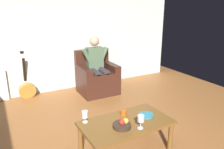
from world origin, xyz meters
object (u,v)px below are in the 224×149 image
at_px(guitar, 27,88).
at_px(fruit_bowl, 122,125).
at_px(armchair, 97,78).
at_px(wine_glass_near, 85,115).
at_px(coffee_table, 126,125).
at_px(decorative_dish, 146,115).
at_px(wine_glass_far, 141,119).
at_px(person_seated, 97,63).
at_px(candle_jar, 123,113).

relative_size(guitar, fruit_bowl, 4.40).
distance_m(armchair, wine_glass_near, 2.14).
height_order(coffee_table, decorative_dish, decorative_dish).
distance_m(wine_glass_near, wine_glass_far, 0.70).
height_order(armchair, wine_glass_near, armchair).
height_order(armchair, person_seated, person_seated).
height_order(fruit_bowl, candle_jar, fruit_bowl).
relative_size(coffee_table, wine_glass_far, 6.75).
relative_size(guitar, candle_jar, 11.42).
relative_size(person_seated, coffee_table, 1.07).
distance_m(guitar, decorative_dish, 2.76).
bearing_deg(guitar, fruit_bowl, 106.05).
relative_size(wine_glass_near, fruit_bowl, 0.69).
xyz_separation_m(guitar, wine_glass_far, (-0.92, 2.71, 0.35)).
bearing_deg(guitar, decorative_dish, 115.33).
distance_m(armchair, fruit_bowl, 2.31).
height_order(wine_glass_far, fruit_bowl, wine_glass_far).
height_order(coffee_table, wine_glass_near, wine_glass_near).
distance_m(coffee_table, fruit_bowl, 0.17).
xyz_separation_m(wine_glass_far, decorative_dish, (-0.25, -0.22, -0.11)).
xyz_separation_m(person_seated, fruit_bowl, (0.68, 2.18, -0.19)).
xyz_separation_m(armchair, wine_glass_near, (1.02, 1.87, 0.21)).
distance_m(armchair, person_seated, 0.34).
distance_m(person_seated, wine_glass_far, 2.36).
relative_size(coffee_table, candle_jar, 13.48).
xyz_separation_m(wine_glass_near, fruit_bowl, (-0.35, 0.33, -0.07)).
bearing_deg(person_seated, guitar, -15.12).
height_order(guitar, decorative_dish, guitar).
height_order(guitar, wine_glass_far, guitar).
bearing_deg(decorative_dish, coffee_table, 0.71).
relative_size(person_seated, candle_jar, 14.39).
xyz_separation_m(armchair, candle_jar, (0.50, 1.94, 0.14)).
height_order(wine_glass_near, decorative_dish, wine_glass_near).
xyz_separation_m(wine_glass_far, candle_jar, (0.01, -0.39, -0.08)).
relative_size(guitar, wine_glass_far, 5.72).
height_order(person_seated, fruit_bowl, person_seated).
distance_m(guitar, wine_glass_far, 2.88).
height_order(coffee_table, candle_jar, candle_jar).
relative_size(fruit_bowl, decorative_dish, 1.13).
distance_m(guitar, wine_glass_near, 2.31).
height_order(coffee_table, wine_glass_far, wine_glass_far).
relative_size(wine_glass_far, fruit_bowl, 0.77).
relative_size(armchair, decorative_dish, 4.70).
bearing_deg(armchair, decorative_dish, 84.15).
bearing_deg(decorative_dish, candle_jar, -32.33).
bearing_deg(person_seated, armchair, -90.00).
bearing_deg(candle_jar, person_seated, -104.64).
relative_size(armchair, person_seated, 0.75).
height_order(person_seated, wine_glass_far, person_seated).
xyz_separation_m(armchair, fruit_bowl, (0.68, 2.20, 0.14)).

